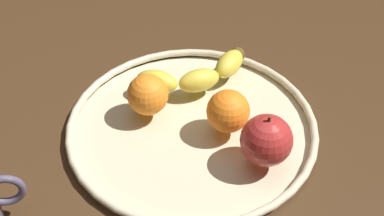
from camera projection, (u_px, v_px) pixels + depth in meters
The scene contains 6 objects.
ground_plane at pixel (192, 140), 85.86cm from camera, with size 154.82×154.82×4.00cm, color #442D1A.
fruit_bowl at pixel (192, 127), 83.89cm from camera, with size 38.53×38.53×1.80cm.
banana at pixel (198, 74), 89.04cm from camera, with size 20.17×9.30×3.67cm.
apple at pixel (266, 140), 75.35cm from camera, with size 7.42×7.42×8.22cm.
orange_back_left at pixel (148, 95), 83.21cm from camera, with size 6.38×6.38×6.38cm, color orange.
orange_center at pixel (228, 111), 80.38cm from camera, with size 6.49×6.49×6.49cm, color orange.
Camera 1 is at (-13.11, -58.44, 59.72)cm, focal length 51.14 mm.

